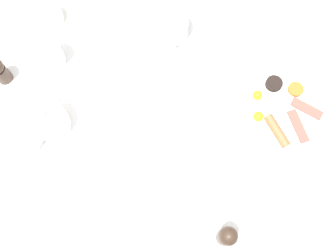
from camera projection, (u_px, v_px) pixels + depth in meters
ground_plane at (168, 173)px, 1.86m from camera, size 8.00×8.00×0.00m
table at (168, 134)px, 1.25m from camera, size 0.98×1.23×0.70m
breakfast_plate at (279, 109)px, 1.20m from camera, size 0.31×0.31×0.04m
teapot_near at (171, 24)px, 1.25m from camera, size 0.20×0.11×0.12m
teapot_far at (49, 120)px, 1.15m from camera, size 0.18×0.11×0.12m
teacup_with_saucer_left at (51, 16)px, 1.28m from camera, size 0.14×0.14×0.06m
water_glass_tall at (51, 52)px, 1.21m from camera, size 0.07×0.07×0.11m
water_glass_short at (239, 176)px, 1.09m from camera, size 0.07×0.07×0.11m
pepper_grinder at (227, 237)px, 1.04m from camera, size 0.05×0.05×0.11m
napkin_folded at (104, 243)px, 1.09m from camera, size 0.14×0.17×0.01m
knife_by_plate at (172, 132)px, 1.19m from camera, size 0.08×0.19×0.00m
fork_spare at (244, 25)px, 1.30m from camera, size 0.10×0.17×0.00m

